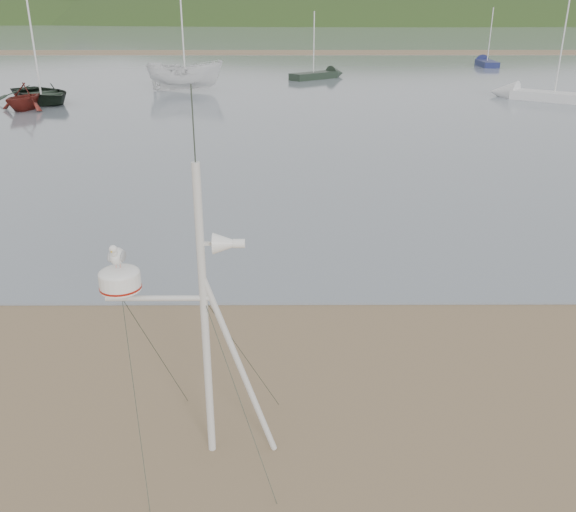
{
  "coord_description": "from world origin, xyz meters",
  "views": [
    {
      "loc": [
        2.43,
        -6.27,
        5.24
      ],
      "look_at": [
        2.46,
        1.0,
        2.24
      ],
      "focal_mm": 38.0,
      "sensor_mm": 36.0,
      "label": 1
    }
  ],
  "objects_px": {
    "boat_red": "(21,84)",
    "sailboat_blue_far": "(484,62)",
    "mast_rig": "(203,378)",
    "sailboat_dark_mid": "(325,74)",
    "boat_dark": "(35,56)",
    "boat_white": "(184,51)",
    "sailboat_white_near": "(527,94)"
  },
  "relations": [
    {
      "from": "mast_rig",
      "to": "boat_red",
      "type": "distance_m",
      "value": 29.87
    },
    {
      "from": "mast_rig",
      "to": "sailboat_blue_far",
      "type": "height_order",
      "value": "sailboat_blue_far"
    },
    {
      "from": "boat_red",
      "to": "sailboat_white_near",
      "type": "bearing_deg",
      "value": 24.91
    },
    {
      "from": "boat_white",
      "to": "sailboat_blue_far",
      "type": "height_order",
      "value": "sailboat_blue_far"
    },
    {
      "from": "mast_rig",
      "to": "boat_white",
      "type": "height_order",
      "value": "boat_white"
    },
    {
      "from": "boat_red",
      "to": "sailboat_white_near",
      "type": "xyz_separation_m",
      "value": [
        28.44,
        4.26,
        -1.1
      ]
    },
    {
      "from": "sailboat_blue_far",
      "to": "sailboat_white_near",
      "type": "relative_size",
      "value": 0.89
    },
    {
      "from": "mast_rig",
      "to": "sailboat_white_near",
      "type": "xyz_separation_m",
      "value": [
        15.51,
        31.18,
        -0.79
      ]
    },
    {
      "from": "mast_rig",
      "to": "boat_dark",
      "type": "height_order",
      "value": "boat_dark"
    },
    {
      "from": "boat_dark",
      "to": "boat_white",
      "type": "height_order",
      "value": "boat_dark"
    },
    {
      "from": "sailboat_blue_far",
      "to": "sailboat_dark_mid",
      "type": "xyz_separation_m",
      "value": [
        -15.64,
        -11.0,
        0.0
      ]
    },
    {
      "from": "mast_rig",
      "to": "sailboat_white_near",
      "type": "distance_m",
      "value": 34.84
    },
    {
      "from": "boat_dark",
      "to": "sailboat_blue_far",
      "type": "height_order",
      "value": "boat_dark"
    },
    {
      "from": "boat_dark",
      "to": "sailboat_blue_far",
      "type": "xyz_separation_m",
      "value": [
        32.66,
        24.01,
        -2.32
      ]
    },
    {
      "from": "boat_dark",
      "to": "boat_white",
      "type": "relative_size",
      "value": 1.03
    },
    {
      "from": "mast_rig",
      "to": "boat_white",
      "type": "bearing_deg",
      "value": 99.01
    },
    {
      "from": "boat_dark",
      "to": "sailboat_white_near",
      "type": "distance_m",
      "value": 28.65
    },
    {
      "from": "boat_dark",
      "to": "boat_red",
      "type": "xyz_separation_m",
      "value": [
        0.06,
        -2.65,
        -1.22
      ]
    },
    {
      "from": "boat_dark",
      "to": "sailboat_dark_mid",
      "type": "bearing_deg",
      "value": -7.31
    },
    {
      "from": "mast_rig",
      "to": "boat_dark",
      "type": "distance_m",
      "value": 32.33
    },
    {
      "from": "sailboat_white_near",
      "to": "mast_rig",
      "type": "bearing_deg",
      "value": -116.44
    },
    {
      "from": "mast_rig",
      "to": "boat_red",
      "type": "bearing_deg",
      "value": 115.67
    },
    {
      "from": "sailboat_blue_far",
      "to": "sailboat_dark_mid",
      "type": "bearing_deg",
      "value": -144.87
    },
    {
      "from": "sailboat_white_near",
      "to": "sailboat_blue_far",
      "type": "bearing_deg",
      "value": 79.5
    },
    {
      "from": "boat_white",
      "to": "sailboat_dark_mid",
      "type": "height_order",
      "value": "boat_white"
    },
    {
      "from": "mast_rig",
      "to": "boat_red",
      "type": "height_order",
      "value": "mast_rig"
    },
    {
      "from": "boat_red",
      "to": "boat_white",
      "type": "height_order",
      "value": "boat_white"
    },
    {
      "from": "boat_red",
      "to": "sailboat_blue_far",
      "type": "height_order",
      "value": "sailboat_blue_far"
    },
    {
      "from": "boat_white",
      "to": "sailboat_dark_mid",
      "type": "bearing_deg",
      "value": -47.3
    },
    {
      "from": "boat_red",
      "to": "sailboat_blue_far",
      "type": "xyz_separation_m",
      "value": [
        32.59,
        26.66,
        -1.1
      ]
    },
    {
      "from": "sailboat_blue_far",
      "to": "sailboat_dark_mid",
      "type": "distance_m",
      "value": 19.12
    },
    {
      "from": "boat_dark",
      "to": "sailboat_white_near",
      "type": "height_order",
      "value": "sailboat_white_near"
    }
  ]
}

